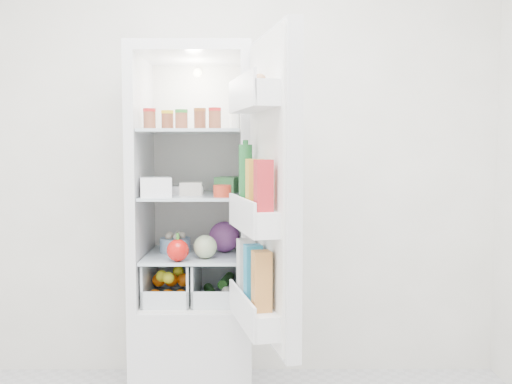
{
  "coord_description": "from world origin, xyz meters",
  "views": [
    {
      "loc": [
        0.11,
        -1.76,
        1.29
      ],
      "look_at": [
        0.12,
        0.95,
        1.09
      ],
      "focal_mm": 40.0,
      "sensor_mm": 36.0,
      "label": 1
    }
  ],
  "objects_px": {
    "refrigerator": "(196,266)",
    "fridge_door": "(267,197)",
    "mushroom_bowl": "(175,245)",
    "red_cabbage": "(224,237)"
  },
  "relations": [
    {
      "from": "refrigerator",
      "to": "fridge_door",
      "type": "distance_m",
      "value": 0.85
    },
    {
      "from": "mushroom_bowl",
      "to": "red_cabbage",
      "type": "bearing_deg",
      "value": 0.32
    },
    {
      "from": "fridge_door",
      "to": "mushroom_bowl",
      "type": "bearing_deg",
      "value": 25.1
    },
    {
      "from": "mushroom_bowl",
      "to": "refrigerator",
      "type": "bearing_deg",
      "value": 13.83
    },
    {
      "from": "red_cabbage",
      "to": "refrigerator",
      "type": "bearing_deg",
      "value": 171.04
    },
    {
      "from": "red_cabbage",
      "to": "fridge_door",
      "type": "relative_size",
      "value": 0.12
    },
    {
      "from": "refrigerator",
      "to": "mushroom_bowl",
      "type": "xyz_separation_m",
      "value": [
        -0.11,
        -0.03,
        0.12
      ]
    },
    {
      "from": "refrigerator",
      "to": "red_cabbage",
      "type": "xyz_separation_m",
      "value": [
        0.15,
        -0.02,
        0.16
      ]
    },
    {
      "from": "refrigerator",
      "to": "fridge_door",
      "type": "bearing_deg",
      "value": -59.69
    },
    {
      "from": "red_cabbage",
      "to": "fridge_door",
      "type": "xyz_separation_m",
      "value": [
        0.21,
        -0.61,
        0.26
      ]
    }
  ]
}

